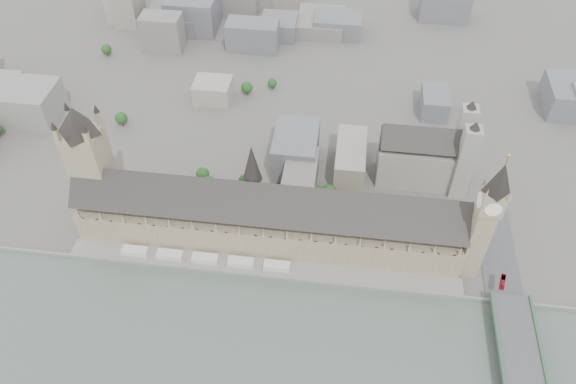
# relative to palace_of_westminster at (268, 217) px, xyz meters

# --- Properties ---
(ground) EXTENTS (900.00, 900.00, 0.00)m
(ground) POSITION_rel_palace_of_westminster_xyz_m (0.00, -19.70, -22.71)
(ground) COLOR #595651
(ground) RESTS_ON ground
(embankment_wall) EXTENTS (600.00, 1.50, 3.00)m
(embankment_wall) POSITION_rel_palace_of_westminster_xyz_m (0.00, -34.70, -21.21)
(embankment_wall) COLOR gray
(embankment_wall) RESTS_ON ground
(river_terrace) EXTENTS (270.00, 15.00, 2.00)m
(river_terrace) POSITION_rel_palace_of_westminster_xyz_m (0.00, -27.20, -21.71)
(river_terrace) COLOR gray
(river_terrace) RESTS_ON ground
(terrace_tents) EXTENTS (118.00, 7.00, 4.00)m
(terrace_tents) POSITION_rel_palace_of_westminster_xyz_m (-40.00, -26.70, -18.71)
(terrace_tents) COLOR silver
(terrace_tents) RESTS_ON river_terrace
(palace_of_westminster) EXTENTS (265.00, 40.73, 55.44)m
(palace_of_westminster) POSITION_rel_palace_of_westminster_xyz_m (0.00, 0.00, 0.00)
(palace_of_westminster) COLOR gray
(palace_of_westminster) RESTS_ON ground
(elizabeth_tower) EXTENTS (17.00, 17.00, 107.50)m
(elizabeth_tower) POSITION_rel_palace_of_westminster_xyz_m (138.00, -11.70, 35.38)
(elizabeth_tower) COLOR gray
(elizabeth_tower) RESTS_ON ground
(victoria_tower) EXTENTS (30.00, 30.00, 100.00)m
(victoria_tower) POSITION_rel_palace_of_westminster_xyz_m (-122.00, 6.30, 32.50)
(victoria_tower) COLOR gray
(victoria_tower) RESTS_ON ground
(central_tower) EXTENTS (13.00, 13.00, 48.00)m
(central_tower) POSITION_rel_palace_of_westminster_xyz_m (-10.00, 6.30, 35.21)
(central_tower) COLOR #837A5A
(central_tower) RESTS_ON ground
(westminster_abbey) EXTENTS (68.00, 36.00, 64.00)m
(westminster_abbey) POSITION_rel_palace_of_westminster_xyz_m (110.92, 75.30, 2.38)
(westminster_abbey) COLOR gray
(westminster_abbey) RESTS_ON ground
(city_skyline_inland) EXTENTS (720.00, 360.00, 38.00)m
(city_skyline_inland) POSITION_rel_palace_of_westminster_xyz_m (0.00, 225.30, -3.71)
(city_skyline_inland) COLOR gray
(city_skyline_inland) RESTS_ON ground
(park_trees) EXTENTS (110.00, 30.00, 15.00)m
(park_trees) POSITION_rel_palace_of_westminster_xyz_m (-10.00, 40.30, -15.21)
(park_trees) COLOR #1A4016
(park_trees) RESTS_ON ground
(red_bus_north) EXTENTS (5.66, 12.17, 3.30)m
(red_bus_north) POSITION_rel_palace_of_westminster_xyz_m (157.82, -26.33, -10.80)
(red_bus_north) COLOR red
(red_bus_north) RESTS_ON westminster_bridge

